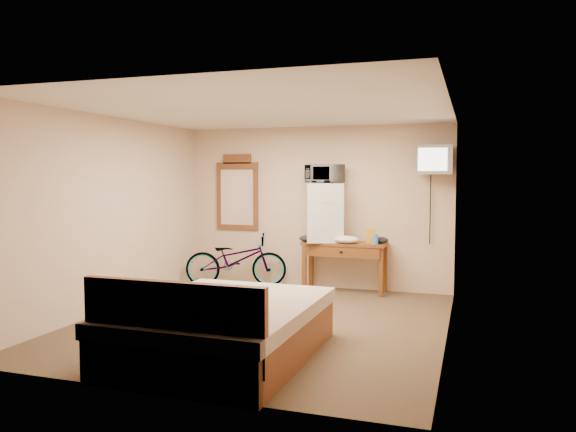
# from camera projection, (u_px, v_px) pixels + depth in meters

# --- Properties ---
(room) EXTENTS (4.60, 4.64, 2.50)m
(room) POSITION_uv_depth(u_px,v_px,m) (263.00, 217.00, 6.57)
(room) COLOR #493624
(room) RESTS_ON ground
(desk) EXTENTS (1.26, 0.52, 0.75)m
(desk) POSITION_uv_depth(u_px,v_px,m) (344.00, 251.00, 8.35)
(desk) COLOR brown
(desk) RESTS_ON floor
(mini_fridge) EXTENTS (0.68, 0.66, 0.88)m
(mini_fridge) POSITION_uv_depth(u_px,v_px,m) (324.00, 212.00, 8.46)
(mini_fridge) COLOR silver
(mini_fridge) RESTS_ON desk
(microwave) EXTENTS (0.59, 0.49, 0.28)m
(microwave) POSITION_uv_depth(u_px,v_px,m) (324.00, 174.00, 8.42)
(microwave) COLOR silver
(microwave) RESTS_ON mini_fridge
(snack_bag) EXTENTS (0.11, 0.07, 0.22)m
(snack_bag) POSITION_uv_depth(u_px,v_px,m) (371.00, 236.00, 8.23)
(snack_bag) COLOR orange
(snack_bag) RESTS_ON desk
(blue_cup) EXTENTS (0.09, 0.09, 0.15)m
(blue_cup) POSITION_uv_depth(u_px,v_px,m) (375.00, 239.00, 8.11)
(blue_cup) COLOR #3D84D0
(blue_cup) RESTS_ON desk
(cloth_cream) EXTENTS (0.37, 0.28, 0.11)m
(cloth_cream) POSITION_uv_depth(u_px,v_px,m) (347.00, 240.00, 8.23)
(cloth_cream) COLOR white
(cloth_cream) RESTS_ON desk
(cloth_dark_a) EXTENTS (0.27, 0.20, 0.10)m
(cloth_dark_a) POSITION_uv_depth(u_px,v_px,m) (308.00, 239.00, 8.40)
(cloth_dark_a) COLOR black
(cloth_dark_a) RESTS_ON desk
(cloth_dark_b) EXTENTS (0.21, 0.17, 0.10)m
(cloth_dark_b) POSITION_uv_depth(u_px,v_px,m) (381.00, 240.00, 8.21)
(cloth_dark_b) COLOR black
(cloth_dark_b) RESTS_ON desk
(crt_television) EXTENTS (0.53, 0.61, 0.41)m
(crt_television) POSITION_uv_depth(u_px,v_px,m) (434.00, 160.00, 7.87)
(crt_television) COLOR black
(crt_television) RESTS_ON room
(wall_mirror) EXTENTS (0.72, 0.04, 1.22)m
(wall_mirror) POSITION_uv_depth(u_px,v_px,m) (237.00, 193.00, 9.12)
(wall_mirror) COLOR brown
(wall_mirror) RESTS_ON room
(bicycle) EXTENTS (1.69, 1.00, 0.84)m
(bicycle) POSITION_uv_depth(u_px,v_px,m) (236.00, 260.00, 8.85)
(bicycle) COLOR black
(bicycle) RESTS_ON floor
(bed) EXTENTS (1.68, 2.20, 0.90)m
(bed) POSITION_uv_depth(u_px,v_px,m) (221.00, 328.00, 5.32)
(bed) COLOR brown
(bed) RESTS_ON floor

